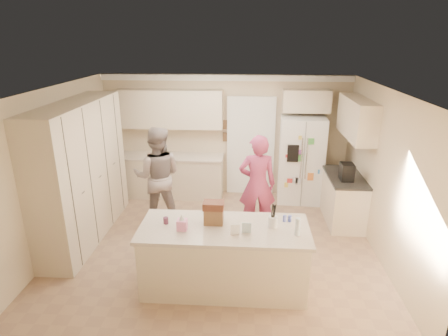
# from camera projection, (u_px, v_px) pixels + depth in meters

# --- Properties ---
(floor) EXTENTS (5.20, 4.60, 0.02)m
(floor) POSITION_uv_depth(u_px,v_px,m) (217.00, 244.00, 6.37)
(floor) COLOR #9C7C5E
(floor) RESTS_ON ground
(ceiling) EXTENTS (5.20, 4.60, 0.02)m
(ceiling) POSITION_uv_depth(u_px,v_px,m) (216.00, 89.00, 5.49)
(ceiling) COLOR white
(ceiling) RESTS_ON wall_back
(wall_back) EXTENTS (5.20, 0.02, 2.60)m
(wall_back) POSITION_uv_depth(u_px,v_px,m) (225.00, 136.00, 8.10)
(wall_back) COLOR beige
(wall_back) RESTS_ON ground
(wall_front) EXTENTS (5.20, 0.02, 2.60)m
(wall_front) POSITION_uv_depth(u_px,v_px,m) (196.00, 251.00, 3.76)
(wall_front) COLOR beige
(wall_front) RESTS_ON ground
(wall_left) EXTENTS (0.02, 4.60, 2.60)m
(wall_left) POSITION_uv_depth(u_px,v_px,m) (57.00, 169.00, 6.09)
(wall_left) COLOR beige
(wall_left) RESTS_ON ground
(wall_right) EXTENTS (0.02, 4.60, 2.60)m
(wall_right) POSITION_uv_depth(u_px,v_px,m) (385.00, 176.00, 5.76)
(wall_right) COLOR beige
(wall_right) RESTS_ON ground
(crown_back) EXTENTS (5.20, 0.08, 0.12)m
(crown_back) POSITION_uv_depth(u_px,v_px,m) (225.00, 78.00, 7.64)
(crown_back) COLOR white
(crown_back) RESTS_ON wall_back
(pantry_bank) EXTENTS (0.60, 2.60, 2.35)m
(pantry_bank) POSITION_uv_depth(u_px,v_px,m) (82.00, 172.00, 6.30)
(pantry_bank) COLOR beige
(pantry_bank) RESTS_ON floor
(back_base_cab) EXTENTS (2.20, 0.60, 0.88)m
(back_base_cab) POSITION_uv_depth(u_px,v_px,m) (172.00, 176.00, 8.17)
(back_base_cab) COLOR beige
(back_base_cab) RESTS_ON floor
(back_countertop) EXTENTS (2.24, 0.63, 0.04)m
(back_countertop) POSITION_uv_depth(u_px,v_px,m) (171.00, 157.00, 8.01)
(back_countertop) COLOR beige
(back_countertop) RESTS_ON back_base_cab
(back_upper_cab) EXTENTS (2.20, 0.35, 0.80)m
(back_upper_cab) POSITION_uv_depth(u_px,v_px,m) (170.00, 109.00, 7.80)
(back_upper_cab) COLOR beige
(back_upper_cab) RESTS_ON wall_back
(doorway_opening) EXTENTS (0.90, 0.06, 2.10)m
(doorway_opening) POSITION_uv_depth(u_px,v_px,m) (251.00, 148.00, 8.12)
(doorway_opening) COLOR black
(doorway_opening) RESTS_ON floor
(doorway_casing) EXTENTS (1.02, 0.03, 2.22)m
(doorway_casing) POSITION_uv_depth(u_px,v_px,m) (251.00, 148.00, 8.09)
(doorway_casing) COLOR white
(doorway_casing) RESTS_ON floor
(wall_frame_upper) EXTENTS (0.15, 0.02, 0.20)m
(wall_frame_upper) POSITION_uv_depth(u_px,v_px,m) (226.00, 125.00, 7.98)
(wall_frame_upper) COLOR brown
(wall_frame_upper) RESTS_ON wall_back
(wall_frame_lower) EXTENTS (0.15, 0.02, 0.20)m
(wall_frame_lower) POSITION_uv_depth(u_px,v_px,m) (226.00, 137.00, 8.07)
(wall_frame_lower) COLOR brown
(wall_frame_lower) RESTS_ON wall_back
(refrigerator) EXTENTS (0.94, 0.75, 1.80)m
(refrigerator) POSITION_uv_depth(u_px,v_px,m) (301.00, 160.00, 7.79)
(refrigerator) COLOR white
(refrigerator) RESTS_ON floor
(fridge_seam) EXTENTS (0.02, 0.02, 1.78)m
(fridge_seam) POSITION_uv_depth(u_px,v_px,m) (303.00, 166.00, 7.45)
(fridge_seam) COLOR gray
(fridge_seam) RESTS_ON refrigerator
(fridge_dispenser) EXTENTS (0.22, 0.03, 0.35)m
(fridge_dispenser) POSITION_uv_depth(u_px,v_px,m) (293.00, 153.00, 7.37)
(fridge_dispenser) COLOR black
(fridge_dispenser) RESTS_ON refrigerator
(fridge_handle_l) EXTENTS (0.02, 0.02, 0.85)m
(fridge_handle_l) POSITION_uv_depth(u_px,v_px,m) (301.00, 159.00, 7.39)
(fridge_handle_l) COLOR silver
(fridge_handle_l) RESTS_ON refrigerator
(fridge_handle_r) EXTENTS (0.02, 0.02, 0.85)m
(fridge_handle_r) POSITION_uv_depth(u_px,v_px,m) (306.00, 159.00, 7.39)
(fridge_handle_r) COLOR silver
(fridge_handle_r) RESTS_ON refrigerator
(over_fridge_cab) EXTENTS (0.95, 0.35, 0.45)m
(over_fridge_cab) POSITION_uv_depth(u_px,v_px,m) (306.00, 101.00, 7.55)
(over_fridge_cab) COLOR beige
(over_fridge_cab) RESTS_ON wall_back
(right_base_cab) EXTENTS (0.60, 1.20, 0.88)m
(right_base_cab) POSITION_uv_depth(u_px,v_px,m) (343.00, 200.00, 7.01)
(right_base_cab) COLOR beige
(right_base_cab) RESTS_ON floor
(right_countertop) EXTENTS (0.63, 1.24, 0.04)m
(right_countertop) POSITION_uv_depth(u_px,v_px,m) (345.00, 177.00, 6.86)
(right_countertop) COLOR #2D2B28
(right_countertop) RESTS_ON right_base_cab
(right_upper_cab) EXTENTS (0.35, 1.50, 0.70)m
(right_upper_cab) POSITION_uv_depth(u_px,v_px,m) (357.00, 118.00, 6.69)
(right_upper_cab) COLOR beige
(right_upper_cab) RESTS_ON wall_right
(coffee_maker) EXTENTS (0.22, 0.28, 0.30)m
(coffee_maker) POSITION_uv_depth(u_px,v_px,m) (347.00, 172.00, 6.62)
(coffee_maker) COLOR black
(coffee_maker) RESTS_ON right_countertop
(island_base) EXTENTS (2.20, 0.90, 0.88)m
(island_base) POSITION_uv_depth(u_px,v_px,m) (224.00, 258.00, 5.17)
(island_base) COLOR beige
(island_base) RESTS_ON floor
(island_top) EXTENTS (2.28, 0.96, 0.05)m
(island_top) POSITION_uv_depth(u_px,v_px,m) (224.00, 229.00, 5.02)
(island_top) COLOR beige
(island_top) RESTS_ON island_base
(utensil_crock) EXTENTS (0.13, 0.13, 0.15)m
(utensil_crock) POSITION_uv_depth(u_px,v_px,m) (273.00, 222.00, 4.99)
(utensil_crock) COLOR white
(utensil_crock) RESTS_ON island_top
(tissue_box) EXTENTS (0.13, 0.13, 0.14)m
(tissue_box) POSITION_uv_depth(u_px,v_px,m) (182.00, 225.00, 4.92)
(tissue_box) COLOR pink
(tissue_box) RESTS_ON island_top
(tissue_plume) EXTENTS (0.08, 0.08, 0.08)m
(tissue_plume) POSITION_uv_depth(u_px,v_px,m) (182.00, 217.00, 4.89)
(tissue_plume) COLOR white
(tissue_plume) RESTS_ON tissue_box
(dollhouse_body) EXTENTS (0.26, 0.18, 0.22)m
(dollhouse_body) POSITION_uv_depth(u_px,v_px,m) (214.00, 216.00, 5.07)
(dollhouse_body) COLOR brown
(dollhouse_body) RESTS_ON island_top
(dollhouse_roof) EXTENTS (0.28, 0.20, 0.10)m
(dollhouse_roof) POSITION_uv_depth(u_px,v_px,m) (214.00, 205.00, 5.02)
(dollhouse_roof) COLOR #592D1E
(dollhouse_roof) RESTS_ON dollhouse_body
(jam_jar) EXTENTS (0.07, 0.07, 0.09)m
(jam_jar) POSITION_uv_depth(u_px,v_px,m) (166.00, 220.00, 5.09)
(jam_jar) COLOR #59263F
(jam_jar) RESTS_ON island_top
(greeting_card_a) EXTENTS (0.12, 0.06, 0.16)m
(greeting_card_a) POSITION_uv_depth(u_px,v_px,m) (235.00, 229.00, 4.78)
(greeting_card_a) COLOR white
(greeting_card_a) RESTS_ON island_top
(greeting_card_b) EXTENTS (0.12, 0.05, 0.16)m
(greeting_card_b) POSITION_uv_depth(u_px,v_px,m) (247.00, 228.00, 4.82)
(greeting_card_b) COLOR silver
(greeting_card_b) RESTS_ON island_top
(water_bottle) EXTENTS (0.07, 0.07, 0.24)m
(water_bottle) POSITION_uv_depth(u_px,v_px,m) (298.00, 227.00, 4.77)
(water_bottle) COLOR silver
(water_bottle) RESTS_ON island_top
(shaker_salt) EXTENTS (0.05, 0.05, 0.09)m
(shaker_salt) POSITION_uv_depth(u_px,v_px,m) (285.00, 218.00, 5.15)
(shaker_salt) COLOR #4D5AB8
(shaker_salt) RESTS_ON island_top
(shaker_pepper) EXTENTS (0.05, 0.05, 0.09)m
(shaker_pepper) POSITION_uv_depth(u_px,v_px,m) (290.00, 219.00, 5.14)
(shaker_pepper) COLOR #4D5AB8
(shaker_pepper) RESTS_ON island_top
(teen_boy) EXTENTS (0.95, 0.76, 1.84)m
(teen_boy) POSITION_uv_depth(u_px,v_px,m) (158.00, 176.00, 6.83)
(teen_boy) COLOR gray
(teen_boy) RESTS_ON floor
(teen_girl) EXTENTS (0.68, 0.47, 1.79)m
(teen_girl) POSITION_uv_depth(u_px,v_px,m) (257.00, 184.00, 6.53)
(teen_girl) COLOR #C33B68
(teen_girl) RESTS_ON floor
(fridge_magnets) EXTENTS (0.76, 0.02, 1.44)m
(fridge_magnets) POSITION_uv_depth(u_px,v_px,m) (303.00, 166.00, 7.45)
(fridge_magnets) COLOR tan
(fridge_magnets) RESTS_ON refrigerator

